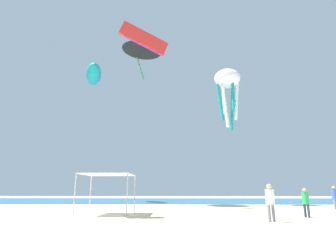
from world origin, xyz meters
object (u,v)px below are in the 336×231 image
(person_central, at_px, (335,196))
(person_leftmost, at_px, (270,199))
(person_near_tent, at_px, (306,200))
(canopy_tent, at_px, (108,176))
(kite_octopus_white, at_px, (227,82))
(kite_parafoil_red, at_px, (144,39))
(kite_inflatable_teal, at_px, (94,74))
(kite_delta_black, at_px, (142,47))

(person_central, bearing_deg, person_leftmost, 11.55)
(person_near_tent, bearing_deg, canopy_tent, 64.77)
(person_central, relative_size, kite_octopus_white, 0.27)
(kite_parafoil_red, bearing_deg, kite_inflatable_teal, 103.78)
(person_near_tent, relative_size, person_central, 0.89)
(person_near_tent, distance_m, kite_delta_black, 23.26)
(person_leftmost, height_order, kite_parafoil_red, kite_parafoil_red)
(canopy_tent, xyz_separation_m, kite_delta_black, (0.66, 10.96, 14.69))
(person_near_tent, xyz_separation_m, person_leftmost, (-2.68, -2.30, 0.12))
(kite_parafoil_red, xyz_separation_m, kite_inflatable_teal, (-8.18, 11.77, 1.25))
(person_near_tent, distance_m, kite_parafoil_red, 19.64)
(person_near_tent, bearing_deg, kite_delta_black, 24.08)
(kite_delta_black, xyz_separation_m, kite_inflatable_teal, (-7.49, 7.19, -0.23))
(kite_parafoil_red, bearing_deg, person_near_tent, -59.21)
(person_near_tent, height_order, person_central, person_central)
(person_central, relative_size, kite_inflatable_teal, 0.25)
(canopy_tent, distance_m, person_leftmost, 9.91)
(kite_delta_black, height_order, kite_parafoil_red, kite_delta_black)
(canopy_tent, relative_size, kite_delta_black, 0.59)
(person_leftmost, relative_size, person_central, 1.01)
(kite_delta_black, relative_size, kite_octopus_white, 0.83)
(person_near_tent, distance_m, person_central, 8.62)
(kite_octopus_white, bearing_deg, kite_inflatable_teal, 43.32)
(person_leftmost, xyz_separation_m, person_central, (7.88, 9.18, -0.01))
(person_leftmost, distance_m, kite_parafoil_red, 19.41)
(kite_parafoil_red, bearing_deg, person_central, -25.51)
(kite_parafoil_red, bearing_deg, kite_delta_black, 77.55)
(kite_delta_black, bearing_deg, person_central, 55.29)
(person_central, bearing_deg, canopy_tent, -20.80)
(person_near_tent, height_order, kite_delta_black, kite_delta_black)
(kite_octopus_white, bearing_deg, person_leftmost, 150.97)
(canopy_tent, height_order, kite_parafoil_red, kite_parafoil_red)
(kite_delta_black, xyz_separation_m, kite_parafoil_red, (0.69, -4.58, -1.49))
(person_near_tent, xyz_separation_m, kite_inflatable_teal, (-18.47, 19.87, 15.89))
(person_leftmost, relative_size, kite_parafoil_red, 0.38)
(kite_inflatable_teal, height_order, kite_octopus_white, kite_inflatable_teal)
(person_central, xyz_separation_m, kite_octopus_white, (-6.76, 6.23, 11.98))
(kite_inflatable_teal, relative_size, kite_octopus_white, 1.06)
(kite_parafoil_red, bearing_deg, person_leftmost, -74.80)
(person_central, distance_m, kite_delta_black, 23.49)
(person_central, bearing_deg, kite_inflatable_teal, -66.58)
(person_leftmost, bearing_deg, kite_delta_black, -97.03)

